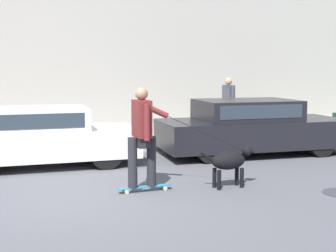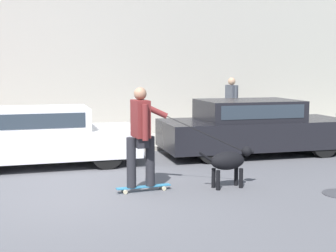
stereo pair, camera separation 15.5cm
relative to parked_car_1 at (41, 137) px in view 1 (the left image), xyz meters
name	(u,v)px [view 1 (the left image)]	position (x,y,z in m)	size (l,w,h in m)	color
ground_plane	(71,197)	(0.37, -2.62, -0.61)	(36.00, 36.00, 0.00)	#545459
back_wall	(49,55)	(0.37, 3.57, 1.79)	(32.00, 0.30, 4.80)	#ADA89E
sidewalk_curb	(54,146)	(0.37, 2.22, -0.56)	(30.00, 2.36, 0.11)	#A39E93
parked_car_1	(41,137)	(0.00, 0.00, 0.00)	(3.93, 1.71, 1.23)	black
parked_car_2	(251,128)	(4.85, 0.00, 0.02)	(4.47, 1.85, 1.30)	black
dog	(230,161)	(3.05, -2.78, -0.16)	(1.03, 0.36, 0.70)	black
skateboarder	(143,133)	(1.56, -2.63, 0.37)	(2.27, 0.64, 1.73)	beige
pedestrian_with_bag	(229,103)	(5.41, 2.60, 0.43)	(0.26, 0.70, 1.66)	#28282D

